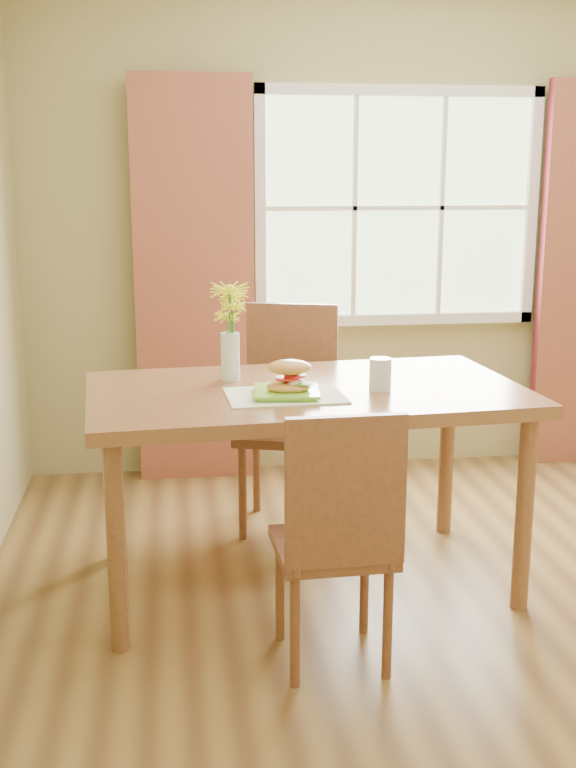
# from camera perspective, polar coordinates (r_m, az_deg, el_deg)

# --- Properties ---
(room) EXTENTS (4.24, 3.84, 2.74)m
(room) POSITION_cam_1_polar(r_m,az_deg,el_deg) (3.41, 14.75, 7.11)
(room) COLOR brown
(room) RESTS_ON ground
(window) EXTENTS (1.62, 0.06, 1.32)m
(window) POSITION_cam_1_polar(r_m,az_deg,el_deg) (5.18, 6.97, 11.04)
(window) COLOR #B8D19E
(window) RESTS_ON room
(curtain_left) EXTENTS (0.65, 0.08, 2.20)m
(curtain_left) POSITION_cam_1_polar(r_m,az_deg,el_deg) (4.96, -5.96, 6.34)
(curtain_left) COLOR maroon
(curtain_left) RESTS_ON room
(dining_table) EXTENTS (1.81, 1.11, 0.85)m
(dining_table) POSITION_cam_1_polar(r_m,az_deg,el_deg) (3.64, 1.15, -1.56)
(dining_table) COLOR brown
(dining_table) RESTS_ON room
(chair_near) EXTENTS (0.41, 0.41, 0.95)m
(chair_near) POSITION_cam_1_polar(r_m,az_deg,el_deg) (3.06, 3.18, -9.27)
(chair_near) COLOR brown
(chair_near) RESTS_ON room
(chair_far) EXTENTS (0.55, 0.55, 1.07)m
(chair_far) POSITION_cam_1_polar(r_m,az_deg,el_deg) (4.36, 0.08, -1.37)
(chair_far) COLOR brown
(chair_far) RESTS_ON room
(placemat) EXTENTS (0.47, 0.35, 0.01)m
(placemat) POSITION_cam_1_polar(r_m,az_deg,el_deg) (3.47, -0.19, -0.74)
(placemat) COLOR beige
(placemat) RESTS_ON dining_table
(plate) EXTENTS (0.27, 0.27, 0.01)m
(plate) POSITION_cam_1_polar(r_m,az_deg,el_deg) (3.47, -0.09, -0.60)
(plate) COLOR #79CE33
(plate) RESTS_ON placemat
(croissant_sandwich) EXTENTS (0.19, 0.14, 0.13)m
(croissant_sandwich) POSITION_cam_1_polar(r_m,az_deg,el_deg) (3.44, 0.08, 0.47)
(croissant_sandwich) COLOR #F29352
(croissant_sandwich) RESTS_ON plate
(water_glass) EXTENTS (0.09, 0.09, 0.13)m
(water_glass) POSITION_cam_1_polar(r_m,az_deg,el_deg) (3.57, 5.88, 0.56)
(water_glass) COLOR silver
(water_glass) RESTS_ON dining_table
(flower_vase) EXTENTS (0.17, 0.17, 0.41)m
(flower_vase) POSITION_cam_1_polar(r_m,az_deg,el_deg) (3.71, -3.70, 4.13)
(flower_vase) COLOR silver
(flower_vase) RESTS_ON dining_table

